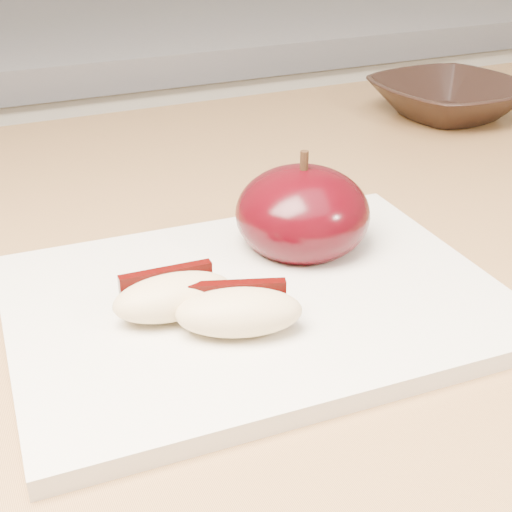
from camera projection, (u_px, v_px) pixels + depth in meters
name	position (u px, v px, depth m)	size (l,w,h in m)	color
back_cabinet	(70.00, 289.00, 1.29)	(2.40, 0.62, 0.94)	silver
cutting_board	(256.00, 301.00, 0.43)	(0.29, 0.21, 0.01)	silver
apple_half	(302.00, 213.00, 0.47)	(0.09, 0.09, 0.07)	black
apple_wedge_a	(173.00, 296.00, 0.40)	(0.07, 0.04, 0.03)	#CEB383
apple_wedge_b	(239.00, 311.00, 0.39)	(0.08, 0.05, 0.03)	#CEB383
bowl	(448.00, 99.00, 0.77)	(0.16, 0.16, 0.04)	black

